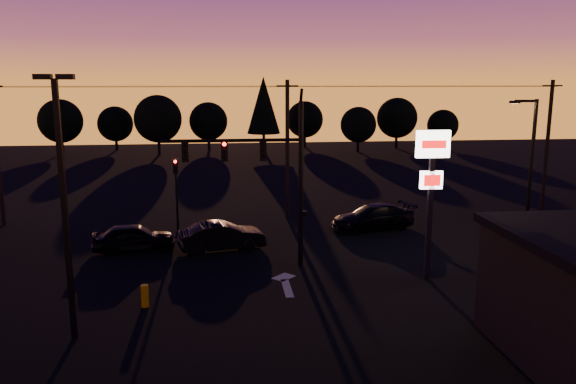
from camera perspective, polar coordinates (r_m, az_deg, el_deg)
The scene contains 24 objects.
ground at distance 23.95m, azimuth -1.02°, elevation -10.64°, with size 120.00×120.00×0.00m, color black.
lane_arrow at distance 25.54m, azimuth -0.26°, elevation -9.20°, with size 1.20×3.10×0.01m.
traffic_signal_mast at distance 26.50m, azimuth -2.11°, elevation 2.57°, with size 6.79×0.52×8.58m.
secondary_signal at distance 34.27m, azimuth -11.29°, elevation 0.83°, with size 0.30×0.31×4.35m.
parking_lot_light at distance 20.19m, azimuth -21.87°, elevation -0.01°, with size 1.25×0.30×9.14m.
pylon_sign at distance 25.64m, azimuth 14.38°, elevation 1.89°, with size 1.50×0.28×6.80m.
streetlight at distance 32.26m, azimuth 23.33°, elevation 2.29°, with size 1.55×0.35×8.00m.
utility_pole_1 at distance 36.62m, azimuth -0.07°, elevation 4.44°, with size 1.40×0.26×9.00m.
utility_pole_2 at distance 42.59m, azimuth 24.84°, elevation 4.36°, with size 1.40×0.26×9.00m.
power_wires at distance 36.36m, azimuth -0.07°, elevation 10.67°, with size 36.00×1.22×0.07m.
bollard at distance 23.55m, azimuth -14.33°, elevation -10.20°, with size 0.30×0.30×0.91m, color #D69A00.
tree_0 at distance 74.96m, azimuth -22.12°, elevation 6.69°, with size 5.36×5.36×6.74m.
tree_1 at distance 76.59m, azimuth -17.14°, elevation 6.63°, with size 4.54×4.54×5.71m.
tree_2 at distance 70.71m, azimuth -13.08°, elevation 7.25°, with size 5.77×5.78×7.26m.
tree_3 at distance 74.33m, azimuth -8.09°, elevation 7.13°, with size 4.95×4.95×6.22m.
tree_4 at distance 71.37m, azimuth -2.50°, elevation 8.81°, with size 4.18×4.18×9.50m.
tree_5 at distance 77.11m, azimuth 1.73°, elevation 7.38°, with size 4.95×4.95×6.22m.
tree_6 at distance 72.40m, azimuth 7.16°, elevation 6.79°, with size 4.54×4.54×5.71m.
tree_7 at distance 76.85m, azimuth 11.02°, elevation 7.40°, with size 5.36×5.36×6.74m.
tree_8 at distance 78.00m, azimuth 15.45°, elevation 6.56°, with size 4.12×4.12×5.19m.
car_left at distance 31.05m, azimuth -15.36°, elevation -4.47°, with size 1.73×4.31×1.47m, color black.
car_mid at distance 30.33m, azimuth -6.73°, elevation -4.47°, with size 1.60×4.59×1.51m, color black.
car_right at distance 34.68m, azimuth 8.62°, elevation -2.52°, with size 2.11×5.20×1.51m, color black.
suv_parked at distance 24.62m, azimuth 26.53°, elevation -9.45°, with size 2.40×5.21×1.45m, color black.
Camera 1 is at (-2.14, -22.12, 8.92)m, focal length 35.00 mm.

